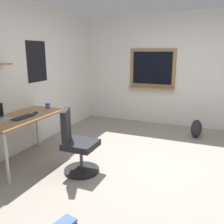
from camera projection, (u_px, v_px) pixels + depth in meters
ground_plane at (158, 168)px, 3.69m from camera, size 5.20×5.20×0.00m
wall_back at (24, 76)px, 4.28m from camera, size 5.00×0.30×2.60m
wall_right at (183, 71)px, 5.57m from camera, size 0.22×5.00×2.60m
desk at (23, 121)px, 3.77m from camera, size 1.39×0.67×0.76m
office_chair at (77, 146)px, 3.50m from camera, size 0.54×0.55×0.95m
keyboard at (23, 117)px, 3.66m from camera, size 0.37×0.13×0.02m
computer_mouse at (36, 113)px, 3.90m from camera, size 0.10×0.06×0.03m
coffee_mug at (48, 106)px, 4.26m from camera, size 0.08×0.08×0.09m
backpack at (196, 129)px, 5.00m from camera, size 0.32×0.22×0.37m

